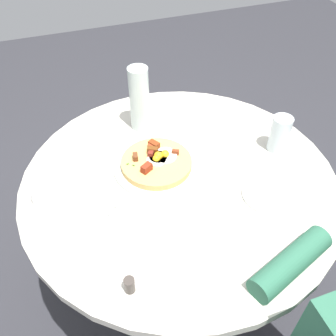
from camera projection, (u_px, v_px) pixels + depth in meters
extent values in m
plane|color=#2D2D33|center=(176.00, 290.00, 1.74)|extent=(6.00, 6.00, 0.00)
cylinder|color=beige|center=(180.00, 180.00, 1.23)|extent=(1.03, 1.03, 0.03)
cylinder|color=#333338|center=(178.00, 245.00, 1.49)|extent=(0.12, 0.12, 0.72)
cylinder|color=#333338|center=(176.00, 288.00, 1.73)|extent=(0.46, 0.46, 0.02)
cylinder|color=#2D664C|center=(291.00, 263.00, 0.95)|extent=(0.27, 0.15, 0.07)
cylinder|color=silver|center=(157.00, 167.00, 1.25)|extent=(0.29, 0.29, 0.01)
cylinder|color=tan|center=(157.00, 163.00, 1.24)|extent=(0.24, 0.24, 0.02)
cylinder|color=white|center=(158.00, 157.00, 1.24)|extent=(0.06, 0.06, 0.01)
sphere|color=yellow|center=(158.00, 156.00, 1.23)|extent=(0.03, 0.03, 0.03)
cylinder|color=white|center=(156.00, 160.00, 1.23)|extent=(0.06, 0.06, 0.01)
sphere|color=yellow|center=(156.00, 159.00, 1.22)|extent=(0.02, 0.02, 0.02)
cylinder|color=white|center=(165.00, 155.00, 1.24)|extent=(0.08, 0.08, 0.01)
sphere|color=yellow|center=(165.00, 154.00, 1.24)|extent=(0.03, 0.03, 0.03)
cube|color=maroon|center=(147.00, 168.00, 1.18)|extent=(0.04, 0.04, 0.03)
cube|color=brown|center=(153.00, 150.00, 1.25)|extent=(0.04, 0.03, 0.02)
cube|color=maroon|center=(151.00, 145.00, 1.27)|extent=(0.03, 0.04, 0.02)
cube|color=brown|center=(175.00, 152.00, 1.25)|extent=(0.03, 0.02, 0.02)
cube|color=brown|center=(135.00, 157.00, 1.23)|extent=(0.02, 0.03, 0.02)
cube|color=maroon|center=(154.00, 145.00, 1.26)|extent=(0.04, 0.04, 0.03)
cube|color=maroon|center=(151.00, 153.00, 1.24)|extent=(0.03, 0.03, 0.02)
cube|color=#387F2D|center=(154.00, 150.00, 1.26)|extent=(0.01, 0.01, 0.00)
cube|color=#387F2D|center=(155.00, 142.00, 1.29)|extent=(0.01, 0.01, 0.00)
cube|color=#387F2D|center=(128.00, 164.00, 1.21)|extent=(0.01, 0.00, 0.00)
cube|color=#387F2D|center=(133.00, 165.00, 1.21)|extent=(0.01, 0.01, 0.00)
cylinder|color=white|center=(267.00, 195.00, 1.16)|extent=(0.15, 0.15, 0.01)
cube|color=white|center=(90.00, 200.00, 1.15)|extent=(0.22, 0.22, 0.00)
cube|color=silver|center=(94.00, 195.00, 1.15)|extent=(0.13, 0.14, 0.00)
cube|color=silver|center=(86.00, 203.00, 1.13)|extent=(0.13, 0.14, 0.00)
cylinder|color=silver|center=(280.00, 134.00, 1.28)|extent=(0.07, 0.07, 0.13)
cylinder|color=silver|center=(139.00, 99.00, 1.33)|extent=(0.07, 0.07, 0.24)
cylinder|color=white|center=(36.00, 198.00, 1.12)|extent=(0.03, 0.03, 0.05)
cylinder|color=#3F3833|center=(129.00, 285.00, 0.92)|extent=(0.03, 0.03, 0.05)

